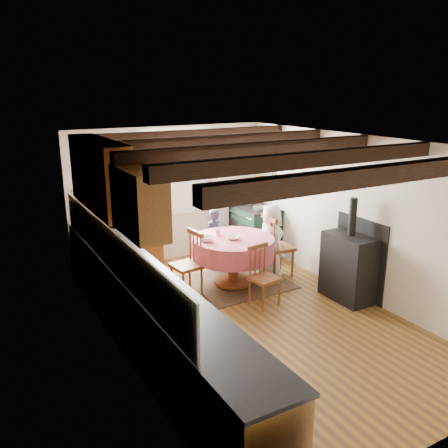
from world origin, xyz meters
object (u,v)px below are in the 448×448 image
child_right (271,240)px  chair_right (278,245)px  chair_near (265,276)px  child_far (213,239)px  aga_range (254,229)px  cast_iron_stove (350,250)px  dining_table (233,261)px  cup (218,232)px  chair_left (186,263)px

child_right → chair_right: bearing=-113.5°
chair_near → child_far: 1.68m
chair_right → aga_range: (0.25, 1.13, -0.06)m
child_far → child_right: size_ratio=0.87×
chair_right → child_far: (-0.78, 0.84, 0.00)m
aga_range → child_right: size_ratio=0.82×
chair_right → cast_iron_stove: size_ratio=0.68×
chair_near → aga_range: 2.25m
dining_table → chair_near: (0.01, -0.87, 0.06)m
dining_table → chair_near: size_ratio=1.44×
chair_right → cup: 1.07m
chair_right → cup: (-0.99, 0.27, 0.30)m
aga_range → cast_iron_stove: bearing=-87.4°
chair_near → chair_right: chair_right is taller
chair_right → cast_iron_stove: 1.33m
aga_range → child_far: size_ratio=0.95×
dining_table → aga_range: aga_range is taller
chair_left → child_far: (0.87, 0.77, 0.04)m
chair_near → cup: 1.18m
chair_near → child_far: (0.06, 1.68, 0.08)m
dining_table → child_far: (0.07, 0.80, 0.14)m
cast_iron_stove → child_right: (-0.47, 1.32, -0.16)m
chair_near → aga_range: (1.09, 1.96, 0.01)m
chair_right → cast_iron_stove: cast_iron_stove is taller
chair_left → aga_range: 2.17m
aga_range → child_right: (-0.36, -1.06, 0.15)m
chair_left → chair_right: chair_right is taller
chair_near → cup: bearing=88.4°
dining_table → child_far: 0.82m
chair_near → chair_right: size_ratio=0.85×
dining_table → chair_left: size_ratio=1.31×
chair_left → child_far: size_ratio=0.93×
cup → child_far: bearing=69.9°
chair_near → cast_iron_stove: bearing=-28.4°
chair_near → chair_left: bearing=122.6°
cast_iron_stove → cup: size_ratio=13.77×
chair_right → chair_near: bearing=139.0°
chair_left → chair_right: 1.65m
dining_table → chair_right: 0.86m
dining_table → aga_range: size_ratio=1.29×
chair_right → child_far: child_far is taller
cast_iron_stove → child_far: cast_iron_stove is taller
child_far → child_right: bearing=111.3°
chair_left → cup: 0.77m
chair_right → cast_iron_stove: (0.36, -1.26, 0.24)m
cast_iron_stove → chair_left: bearing=146.4°
aga_range → cast_iron_stove: (0.11, -2.39, 0.31)m
aga_range → cup: size_ratio=8.95×
chair_near → cup: size_ratio=7.98×
dining_table → cup: size_ratio=11.52×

